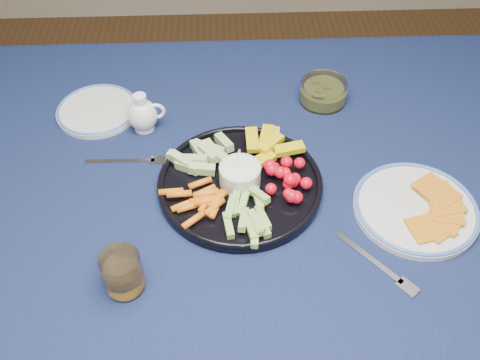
{
  "coord_description": "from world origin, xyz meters",
  "views": [
    {
      "loc": [
        -0.04,
        -0.73,
        1.54
      ],
      "look_at": [
        -0.01,
        -0.01,
        0.77
      ],
      "focal_mm": 40.0,
      "sensor_mm": 36.0,
      "label": 1
    }
  ],
  "objects_px": {
    "creamer_pitcher": "(143,114)",
    "pickle_bowl": "(323,93)",
    "dining_table": "(243,213)",
    "cheese_plate": "(416,207)",
    "crudite_platter": "(239,181)",
    "side_plate_extra": "(98,110)",
    "juice_tumbler": "(123,274)"
  },
  "relations": [
    {
      "from": "dining_table",
      "to": "cheese_plate",
      "type": "bearing_deg",
      "value": -14.29
    },
    {
      "from": "juice_tumbler",
      "to": "creamer_pitcher",
      "type": "bearing_deg",
      "value": 89.98
    },
    {
      "from": "creamer_pitcher",
      "to": "cheese_plate",
      "type": "height_order",
      "value": "creamer_pitcher"
    },
    {
      "from": "creamer_pitcher",
      "to": "side_plate_extra",
      "type": "bearing_deg",
      "value": 152.6
    },
    {
      "from": "pickle_bowl",
      "to": "cheese_plate",
      "type": "bearing_deg",
      "value": -69.72
    },
    {
      "from": "dining_table",
      "to": "cheese_plate",
      "type": "distance_m",
      "value": 0.35
    },
    {
      "from": "crudite_platter",
      "to": "side_plate_extra",
      "type": "relative_size",
      "value": 1.76
    },
    {
      "from": "dining_table",
      "to": "cheese_plate",
      "type": "xyz_separation_m",
      "value": [
        0.33,
        -0.08,
        0.1
      ]
    },
    {
      "from": "crudite_platter",
      "to": "cheese_plate",
      "type": "distance_m",
      "value": 0.35
    },
    {
      "from": "dining_table",
      "to": "juice_tumbler",
      "type": "xyz_separation_m",
      "value": [
        -0.21,
        -0.23,
        0.12
      ]
    },
    {
      "from": "creamer_pitcher",
      "to": "juice_tumbler",
      "type": "height_order",
      "value": "creamer_pitcher"
    },
    {
      "from": "creamer_pitcher",
      "to": "side_plate_extra",
      "type": "xyz_separation_m",
      "value": [
        -0.11,
        0.06,
        -0.03
      ]
    },
    {
      "from": "pickle_bowl",
      "to": "creamer_pitcher",
      "type": "bearing_deg",
      "value": -168.95
    },
    {
      "from": "cheese_plate",
      "to": "pickle_bowl",
      "type": "bearing_deg",
      "value": 110.28
    },
    {
      "from": "pickle_bowl",
      "to": "juice_tumbler",
      "type": "distance_m",
      "value": 0.64
    },
    {
      "from": "crudite_platter",
      "to": "pickle_bowl",
      "type": "distance_m",
      "value": 0.34
    },
    {
      "from": "creamer_pitcher",
      "to": "juice_tumbler",
      "type": "bearing_deg",
      "value": -90.02
    },
    {
      "from": "dining_table",
      "to": "crudite_platter",
      "type": "xyz_separation_m",
      "value": [
        -0.01,
        -0.01,
        0.11
      ]
    },
    {
      "from": "dining_table",
      "to": "juice_tumbler",
      "type": "bearing_deg",
      "value": -133.01
    },
    {
      "from": "cheese_plate",
      "to": "creamer_pitcher",
      "type": "bearing_deg",
      "value": 153.74
    },
    {
      "from": "side_plate_extra",
      "to": "cheese_plate",
      "type": "bearing_deg",
      "value": -26.46
    },
    {
      "from": "dining_table",
      "to": "creamer_pitcher",
      "type": "relative_size",
      "value": 18.29
    },
    {
      "from": "crudite_platter",
      "to": "side_plate_extra",
      "type": "distance_m",
      "value": 0.4
    },
    {
      "from": "dining_table",
      "to": "creamer_pitcher",
      "type": "height_order",
      "value": "creamer_pitcher"
    },
    {
      "from": "dining_table",
      "to": "crudite_platter",
      "type": "relative_size",
      "value": 5.07
    },
    {
      "from": "creamer_pitcher",
      "to": "juice_tumbler",
      "type": "relative_size",
      "value": 1.14
    },
    {
      "from": "creamer_pitcher",
      "to": "juice_tumbler",
      "type": "xyz_separation_m",
      "value": [
        -0.0,
        -0.41,
        -0.0
      ]
    },
    {
      "from": "creamer_pitcher",
      "to": "cheese_plate",
      "type": "relative_size",
      "value": 0.38
    },
    {
      "from": "crudite_platter",
      "to": "creamer_pitcher",
      "type": "bearing_deg",
      "value": 136.98
    },
    {
      "from": "creamer_pitcher",
      "to": "pickle_bowl",
      "type": "distance_m",
      "value": 0.42
    },
    {
      "from": "dining_table",
      "to": "juice_tumbler",
      "type": "height_order",
      "value": "juice_tumbler"
    },
    {
      "from": "cheese_plate",
      "to": "side_plate_extra",
      "type": "bearing_deg",
      "value": 153.54
    }
  ]
}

